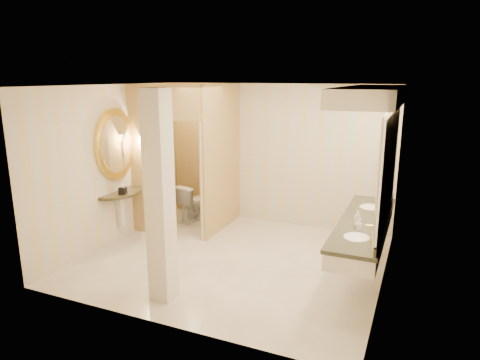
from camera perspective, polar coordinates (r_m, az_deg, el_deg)
The scene contains 16 objects.
floor at distance 6.91m, azimuth -0.94°, elevation -10.50°, with size 4.50×4.50×0.00m, color white.
ceiling at distance 6.31m, azimuth -1.04°, elevation 12.49°, with size 4.50×4.50×0.00m, color white.
wall_back at distance 8.30m, azimuth 4.71°, elevation 3.36°, with size 4.50×0.02×2.70m, color beige.
wall_front at distance 4.79m, azimuth -10.91°, elevation -4.57°, with size 4.50×0.02×2.70m, color beige.
wall_left at distance 7.66m, azimuth -16.52°, elevation 1.97°, with size 0.02×4.00×2.70m, color beige.
wall_right at distance 5.94m, azimuth 19.20°, elevation -1.53°, with size 0.02×4.00×2.70m, color beige.
toilet_closet at distance 7.81m, azimuth -5.47°, elevation 2.95°, with size 1.50×1.55×2.70m.
wall_sconce at distance 7.73m, azimuth -12.81°, elevation 5.17°, with size 0.14×0.14×0.42m.
vanity at distance 6.03m, azimuth 16.96°, elevation 1.59°, with size 0.75×2.73×2.09m.
console_shelf at distance 7.66m, azimuth -16.17°, elevation 1.91°, with size 0.94×0.94×1.92m.
pillar at distance 5.40m, azimuth -10.64°, elevation -2.47°, with size 0.28×0.28×2.70m, color silver.
tissue_box at distance 7.56m, azimuth -15.37°, elevation -1.37°, with size 0.12×0.12×0.12m, color black.
toilet at distance 8.62m, azimuth -6.25°, elevation -2.96°, with size 0.42×0.73×0.75m, color white.
soap_bottle_a at distance 5.81m, azimuth 15.58°, elevation -5.80°, with size 0.06×0.07×0.14m, color beige.
soap_bottle_b at distance 6.11m, azimuth 15.52°, elevation -4.96°, with size 0.09×0.09×0.11m, color silver.
soap_bottle_c at distance 5.96m, azimuth 15.39°, elevation -4.94°, with size 0.08×0.08×0.21m, color #C6B28C.
Camera 1 is at (2.60, -5.74, 2.83)m, focal length 32.00 mm.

